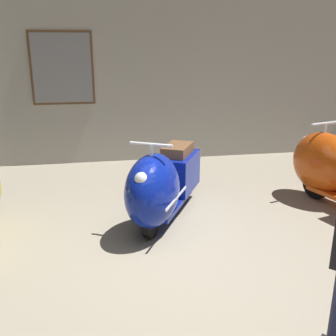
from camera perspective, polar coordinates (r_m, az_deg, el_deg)
name	(u,v)px	position (r m, az deg, el deg)	size (l,w,h in m)	color
ground_plane	(189,274)	(3.89, 3.07, -15.28)	(60.00, 60.00, 0.00)	gray
showroom_back_wall	(150,67)	(7.37, -2.68, 14.59)	(18.00, 0.63, 3.47)	#ADA89E
scooter_1	(161,185)	(4.67, -1.00, -2.55)	(1.31, 1.83, 1.10)	black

